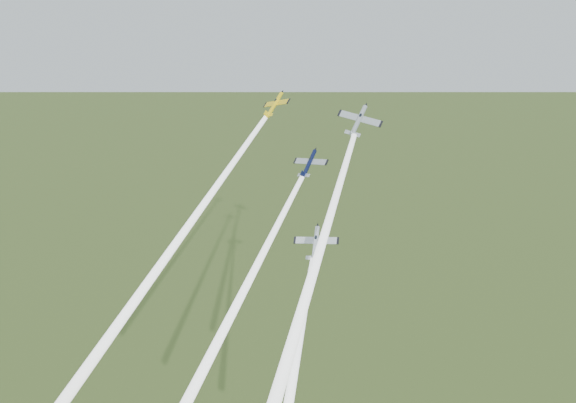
# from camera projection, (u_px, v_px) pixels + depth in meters

# --- Properties ---
(plane_yellow) EXTENTS (8.57, 9.09, 7.74)m
(plane_yellow) POSITION_uv_depth(u_px,v_px,m) (275.00, 105.00, 143.75)
(plane_yellow) COLOR yellow
(smoke_trail_yellow) EXTENTS (22.91, 52.11, 54.25)m
(smoke_trail_yellow) POSITION_uv_depth(u_px,v_px,m) (155.00, 273.00, 133.43)
(smoke_trail_yellow) COLOR white
(plane_navy) EXTENTS (8.24, 7.56, 6.90)m
(plane_navy) POSITION_uv_depth(u_px,v_px,m) (309.00, 163.00, 137.79)
(plane_navy) COLOR #0C1336
(smoke_trail_navy) EXTENTS (10.34, 48.62, 48.05)m
(smoke_trail_navy) POSITION_uv_depth(u_px,v_px,m) (222.00, 333.00, 124.86)
(smoke_trail_navy) COLOR white
(plane_silver_right) EXTENTS (9.13, 7.48, 8.23)m
(plane_silver_right) POSITION_uv_depth(u_px,v_px,m) (359.00, 120.00, 129.72)
(plane_silver_right) COLOR #AEB6BC
(smoke_trail_silver_right) EXTENTS (5.70, 45.79, 44.96)m
(smoke_trail_silver_right) POSITION_uv_depth(u_px,v_px,m) (307.00, 292.00, 114.85)
(smoke_trail_silver_right) COLOR white
(plane_silver_low) EXTENTS (10.21, 8.70, 7.41)m
(plane_silver_low) POSITION_uv_depth(u_px,v_px,m) (316.00, 243.00, 132.41)
(plane_silver_low) COLOR silver
(smoke_trail_silver_low) EXTENTS (11.79, 38.73, 38.63)m
(smoke_trail_silver_low) POSITION_uv_depth(u_px,v_px,m) (289.00, 403.00, 118.42)
(smoke_trail_silver_low) COLOR white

